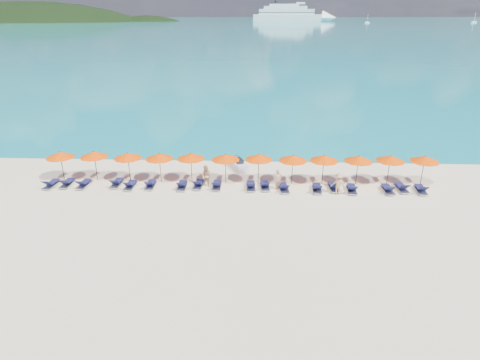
{
  "coord_description": "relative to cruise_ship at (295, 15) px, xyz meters",
  "views": [
    {
      "loc": [
        1.01,
        -22.24,
        11.81
      ],
      "look_at": [
        0.0,
        3.0,
        1.2
      ],
      "focal_mm": 30.0,
      "sensor_mm": 36.0,
      "label": 1
    }
  ],
  "objects": [
    {
      "name": "cruise_ship",
      "position": [
        0.0,
        0.0,
        0.0
      ],
      "size": [
        115.61,
        40.19,
        31.81
      ],
      "rotation": [
        0.0,
        0.0,
        -0.2
      ],
      "color": "white",
      "rests_on": "ground"
    },
    {
      "name": "beachgoer_c",
      "position": [
        -46.7,
        -580.99,
        -7.49
      ],
      "size": [
        1.09,
        0.68,
        1.57
      ],
      "primitive_type": "imported",
      "rotation": [
        0.0,
        0.0,
        2.92
      ],
      "color": "tan",
      "rests_on": "ground"
    },
    {
      "name": "beachgoer_b",
      "position": [
        -56.02,
        -580.04,
        -7.46
      ],
      "size": [
        0.9,
        0.68,
        1.64
      ],
      "primitive_type": "imported",
      "rotation": [
        0.0,
        0.0,
        -0.31
      ],
      "color": "tan",
      "rests_on": "ground"
    },
    {
      "name": "ground",
      "position": [
        -53.52,
        -584.55,
        -8.28
      ],
      "size": [
        1400.0,
        1400.0,
        0.0
      ],
      "primitive_type": "plane",
      "color": "beige"
    },
    {
      "name": "lounger_10",
      "position": [
        -51.78,
        -580.16,
        -8.04
      ],
      "size": [
        0.76,
        1.75,
        0.66
      ],
      "rotation": [
        0.0,
        0.0,
        0.08
      ],
      "color": "silver",
      "rests_on": "ground"
    },
    {
      "name": "headland_main",
      "position": [
        -353.52,
        -44.55,
        -46.28
      ],
      "size": [
        374.0,
        242.0,
        126.5
      ],
      "color": "black",
      "rests_on": "ground"
    },
    {
      "name": "lounger_17",
      "position": [
        -40.74,
        -580.42,
        -8.04
      ],
      "size": [
        0.77,
        1.75,
        0.66
      ],
      "rotation": [
        0.0,
        0.0,
        -0.09
      ],
      "color": "silver",
      "rests_on": "ground"
    },
    {
      "name": "umbrella_5",
      "position": [
        -54.68,
        -579.21,
        -6.26
      ],
      "size": [
        2.1,
        2.1,
        2.28
      ],
      "color": "black",
      "rests_on": "ground"
    },
    {
      "name": "umbrella_9",
      "position": [
        -45.03,
        -579.15,
        -6.26
      ],
      "size": [
        2.1,
        2.1,
        2.28
      ],
      "color": "black",
      "rests_on": "ground"
    },
    {
      "name": "lounger_13",
      "position": [
        -46.83,
        -580.21,
        -8.04
      ],
      "size": [
        0.69,
        1.72,
        0.66
      ],
      "rotation": [
        0.0,
        0.0,
        0.04
      ],
      "color": "silver",
      "rests_on": "ground"
    },
    {
      "name": "lounger_5",
      "position": [
        -60.1,
        -580.32,
        -8.04
      ],
      "size": [
        0.68,
        1.72,
        0.66
      ],
      "rotation": [
        0.0,
        0.0,
        0.04
      ],
      "color": "silver",
      "rests_on": "ground"
    },
    {
      "name": "umbrella_2",
      "position": [
        -61.93,
        -579.17,
        -6.26
      ],
      "size": [
        2.1,
        2.1,
        2.28
      ],
      "color": "black",
      "rests_on": "ground"
    },
    {
      "name": "umbrella_4",
      "position": [
        -57.25,
        -579.09,
        -6.26
      ],
      "size": [
        2.1,
        2.1,
        2.28
      ],
      "color": "black",
      "rests_on": "ground"
    },
    {
      "name": "umbrella_8",
      "position": [
        -47.51,
        -579.15,
        -6.26
      ],
      "size": [
        2.1,
        2.1,
        2.28
      ],
      "color": "black",
      "rests_on": "ground"
    },
    {
      "name": "umbrella_1",
      "position": [
        -64.54,
        -578.97,
        -6.26
      ],
      "size": [
        2.1,
        2.1,
        2.28
      ],
      "color": "black",
      "rests_on": "ground"
    },
    {
      "name": "umbrella_0",
      "position": [
        -67.01,
        -579.2,
        -6.26
      ],
      "size": [
        2.1,
        2.1,
        2.28
      ],
      "color": "black",
      "rests_on": "ground"
    },
    {
      "name": "umbrella_10",
      "position": [
        -42.7,
        -579.0,
        -6.26
      ],
      "size": [
        2.1,
        2.1,
        2.28
      ],
      "color": "black",
      "rests_on": "ground"
    },
    {
      "name": "lounger_2",
      "position": [
        -64.99,
        -580.41,
        -8.04
      ],
      "size": [
        0.73,
        1.74,
        0.66
      ],
      "rotation": [
        0.0,
        0.0,
        -0.06
      ],
      "color": "silver",
      "rests_on": "ground"
    },
    {
      "name": "umbrella_3",
      "position": [
        -59.57,
        -579.2,
        -6.26
      ],
      "size": [
        2.1,
        2.1,
        2.28
      ],
      "color": "black",
      "rests_on": "ground"
    },
    {
      "name": "lounger_12",
      "position": [
        -48.07,
        -580.52,
        -8.04
      ],
      "size": [
        0.73,
        1.74,
        0.66
      ],
      "rotation": [
        0.0,
        0.0,
        -0.06
      ],
      "color": "silver",
      "rests_on": "ground"
    },
    {
      "name": "umbrella_7",
      "position": [
        -49.76,
        -579.22,
        -6.26
      ],
      "size": [
        2.1,
        2.1,
        2.28
      ],
      "color": "black",
      "rests_on": "ground"
    },
    {
      "name": "lounger_15",
      "position": [
        -43.07,
        -580.49,
        -8.04
      ],
      "size": [
        0.66,
        1.71,
        0.66
      ],
      "rotation": [
        0.0,
        0.0,
        0.02
      ],
      "color": "silver",
      "rests_on": "ground"
    },
    {
      "name": "lounger_16",
      "position": [
        -41.99,
        -580.17,
        -8.04
      ],
      "size": [
        0.69,
        1.72,
        0.66
      ],
      "rotation": [
        0.0,
        0.0,
        0.04
      ],
      "color": "silver",
      "rests_on": "ground"
    },
    {
      "name": "lounger_14",
      "position": [
        -45.61,
        -580.53,
        -8.04
      ],
      "size": [
        0.77,
        1.75,
        0.66
      ],
      "rotation": [
        0.0,
        0.0,
        -0.09
      ],
      "color": "silver",
      "rests_on": "ground"
    },
    {
      "name": "umbrella_6",
      "position": [
        -52.25,
        -579.07,
        -6.26
      ],
      "size": [
        2.1,
        2.1,
        2.28
      ],
      "color": "black",
      "rests_on": "ground"
    },
    {
      "name": "lounger_9",
      "position": [
        -52.79,
        -580.29,
        -8.04
      ],
      "size": [
        0.71,
        1.73,
        0.66
      ],
      "rotation": [
        0.0,
        0.0,
        0.05
      ],
      "color": "silver",
      "rests_on": "ground"
    },
    {
      "name": "lounger_0",
      "position": [
        -67.36,
        -580.53,
        -8.04
      ],
      "size": [
        0.71,
        1.73,
        0.66
      ],
      "rotation": [
        0.0,
        0.0,
        -0.05
      ],
      "color": "silver",
      "rests_on": "ground"
    },
    {
      "name": "lounger_11",
      "position": [
        -50.42,
        -580.51,
        -8.04
      ],
      "size": [
        0.79,
        1.75,
        0.66
      ],
      "rotation": [
        0.0,
        0.0,
        0.1
      ],
      "color": "silver",
      "rests_on": "ground"
    },
    {
      "name": "lounger_7",
      "position": [
        -56.61,
        -580.14,
        -8.04
      ],
      "size": [
        0.73,
        1.74,
        0.66
      ],
      "rotation": [
        0.0,
        0.0,
        -0.07
      ],
      "color": "silver",
      "rests_on": "ground"
    },
    {
      "name": "lounger_8",
      "position": [
        -55.26,
        -580.25,
        -8.04
      ],
      "size": [
        0.64,
        1.71,
        0.66
      ],
      "rotation": [
        0.0,
        0.0,
        0.01
      ],
      "color": "silver",
      "rests_on": "ground"
    },
    {
      "name": "lounger_4",
      "position": [
        -61.54,
        -580.5,
        -8.04
      ],
      "size": [
        0.62,
        1.7,
        0.66
      ],
      "rotation": [
        0.0,
        0.0,
        -0.0
      ],
      "color": "silver",
      "rests_on": "ground"
    },
    {
      "name": "sea",
      "position": [
        -53.52,
        75.45,
        -8.27
      ],
      "size": [
        1600.0,
        1300.0,
        0.01
      ],
      "primitive_type": "cube",
      "color": "#1FA9B2",
      "rests_on": "ground"
    },
    {
      "name": "headland_small",
      "position": [
        -203.52,
        -24.55,
        -43.28
      ],
      "size": [
        162.0,
        126.0,
        85.5
      ],
      "color": "black",
      "rests_on": "ground"
    },
    {
      "name": "lounger_1",
      "position": [
        -66.27,
        -580.31,
        -8.04
      ],
      "size": [
        0.63,
        1.7,
        0.66
      ],
      "rotation": [
        0.0,
        0.0,
        0.01
      ],
      "color": "silver",
      "rests_on": "ground"
    },
    {
      "name": "jetski",
      "position": [
        -53.91,
        -576.17,
        -7.92
      ],
      "size": [
        1.83,
        2.58,
        0.86
      ],
      "rotation": [
        0.0,
        0.0,
        0.43
      ],
      "color": "silver",
      "rests_on": "ground"
    },
    {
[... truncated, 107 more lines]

